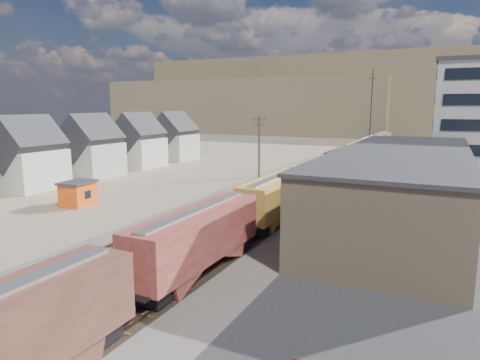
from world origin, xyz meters
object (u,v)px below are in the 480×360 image
at_px(freight_train, 332,166).
at_px(maintenance_shed, 78,193).
at_px(utility_pole_north, 259,145).
at_px(parked_car_blue, 458,181).

bearing_deg(freight_train, maintenance_shed, -131.88).
height_order(utility_pole_north, maintenance_shed, utility_pole_north).
height_order(maintenance_shed, parked_car_blue, maintenance_shed).
bearing_deg(parked_car_blue, freight_train, 173.09).
distance_m(maintenance_shed, parked_car_blue, 52.30).
bearing_deg(utility_pole_north, maintenance_shed, -112.18).
bearing_deg(parked_car_blue, maintenance_shed, -169.26).
distance_m(freight_train, maintenance_shed, 35.35).
height_order(utility_pole_north, parked_car_blue, utility_pole_north).
bearing_deg(maintenance_shed, parked_car_blue, 39.09).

